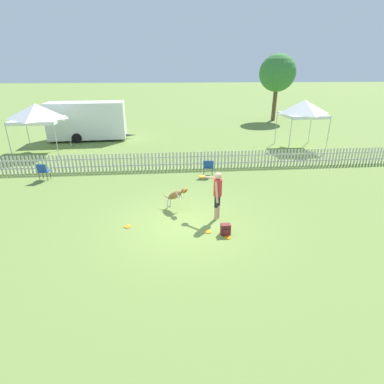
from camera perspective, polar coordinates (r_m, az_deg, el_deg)
ground_plane at (r=10.10m, az=-1.20°, el=-6.16°), size 240.00×240.00×0.00m
handler_person at (r=10.09m, az=4.77°, el=0.35°), size 0.76×1.02×1.68m
leaping_dog at (r=10.97m, az=-3.06°, el=-0.54°), size 0.99×0.73×0.93m
frisbee_near_handler at (r=9.40m, az=6.77°, el=-8.56°), size 0.22×0.22×0.02m
frisbee_near_dog at (r=10.16m, az=-12.14°, el=-6.43°), size 0.22×0.22×0.02m
frisbee_midfield at (r=9.66m, az=3.10°, el=-7.53°), size 0.22×0.22×0.02m
backpack_on_grass at (r=9.50m, az=6.42°, el=-7.09°), size 0.30×0.25×0.35m
picket_fence at (r=15.53m, az=-2.91°, el=5.98°), size 27.53×0.04×0.92m
folding_chair_blue_left at (r=14.58m, az=3.11°, el=4.93°), size 0.56×0.58×0.79m
folding_chair_center at (r=15.50m, az=-26.52°, el=3.72°), size 0.45×0.47×0.82m
canopy_tent_main at (r=21.09m, az=20.53°, el=14.68°), size 2.50×2.50×3.05m
canopy_tent_secondary at (r=20.57m, az=-27.49°, el=13.22°), size 2.65×2.65×2.97m
equipment_trailer at (r=23.56m, az=-19.33°, el=12.76°), size 6.19×2.34×2.68m
tree_left_grove at (r=32.29m, az=15.97°, el=20.92°), size 3.51×3.51×6.29m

